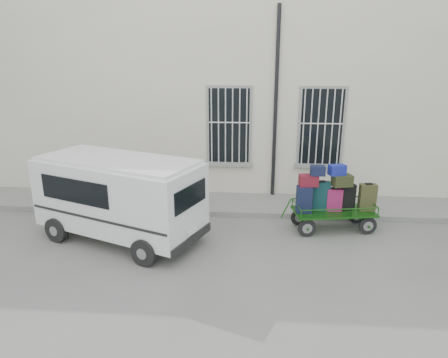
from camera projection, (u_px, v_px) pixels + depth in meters
name	position (u px, v px, depth m)	size (l,w,h in m)	color
ground	(237.00, 239.00, 9.65)	(80.00, 80.00, 0.00)	#62625D
building	(245.00, 93.00, 14.00)	(24.00, 5.15, 6.00)	beige
sidewalk	(241.00, 204.00, 11.72)	(24.00, 1.70, 0.15)	slate
luggage_cart	(332.00, 199.00, 9.94)	(2.39, 1.22, 1.72)	black
van	(119.00, 194.00, 9.36)	(4.28, 3.01, 2.00)	silver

